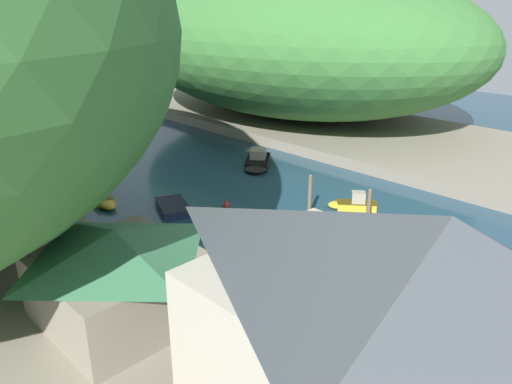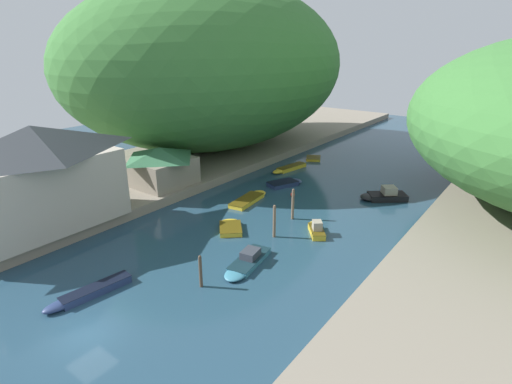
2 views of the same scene
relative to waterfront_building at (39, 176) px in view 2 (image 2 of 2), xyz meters
The scene contains 20 objects.
water_surface 29.51m from the waterfront_building, 57.48° to the left, with size 130.00×130.00×0.00m, color #234256.
left_bank 26.19m from the waterfront_building, 107.97° to the left, with size 22.00×120.00×1.11m.
hillside_left 35.83m from the waterfront_building, 104.92° to the left, with size 36.73×51.43×26.05m.
waterfront_building is the anchor object (origin of this frame).
boathouse_shed 15.07m from the waterfront_building, 93.74° to the left, with size 7.29×7.49×4.62m.
boat_red_skiff 33.16m from the waterfront_building, 78.01° to the left, with size 2.31×6.66×0.59m.
boat_cabin_cruiser 36.83m from the waterfront_building, 52.44° to the left, with size 5.58×5.13×1.63m.
boat_yellow_tender 40.62m from the waterfront_building, 80.36° to the left, with size 3.43×3.91×0.44m.
boat_small_dinghy 18.36m from the waterfront_building, 42.59° to the left, with size 4.16×4.26×0.47m.
boat_navy_launch 20.68m from the waterfront_building, 21.02° to the left, with size 2.80×6.18×1.14m.
boat_far_right_bank 26.44m from the waterfront_building, 38.74° to the left, with size 3.32×3.69×1.44m.
boat_moored_right 13.67m from the waterfront_building, 16.28° to the right, with size 1.97×6.59×0.60m.
boat_far_upstream 22.21m from the waterfront_building, 63.20° to the left, with size 2.64×6.65×0.49m.
boat_white_cruiser 28.81m from the waterfront_building, 69.04° to the left, with size 3.75×5.20×0.58m.
mooring_post_nearest 18.46m from the waterfront_building, ahead, with size 0.25×0.25×2.72m.
mooring_post_middle 22.09m from the waterfront_building, 36.71° to the left, with size 0.28×0.28×3.32m.
mooring_post_fourth 24.52m from the waterfront_building, 46.74° to the left, with size 0.29×0.29×3.41m.
channel_buoy_near 27.23m from the waterfront_building, 60.61° to the left, with size 0.54×0.54×0.81m.
person_on_quay 5.53m from the waterfront_building, 73.95° to the left, with size 0.30×0.42×1.69m.
person_by_boathouse 5.21m from the waterfront_building, 69.18° to the right, with size 0.35×0.44×1.69m.
Camera 2 is at (21.22, -10.13, 17.53)m, focal length 28.00 mm.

